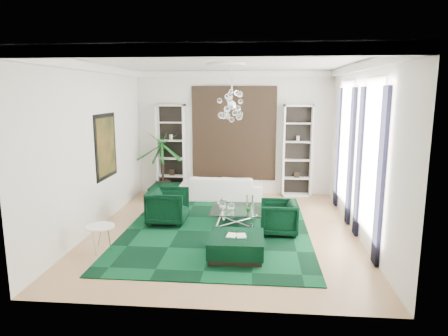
# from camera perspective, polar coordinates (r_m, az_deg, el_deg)

# --- Properties ---
(floor) EXTENTS (6.00, 7.00, 0.02)m
(floor) POSITION_cam_1_polar(r_m,az_deg,el_deg) (9.43, 0.03, -8.84)
(floor) COLOR tan
(floor) RESTS_ON ground
(ceiling) EXTENTS (6.00, 7.00, 0.02)m
(ceiling) POSITION_cam_1_polar(r_m,az_deg,el_deg) (8.91, 0.03, 14.98)
(ceiling) COLOR white
(ceiling) RESTS_ON ground
(wall_back) EXTENTS (6.00, 0.02, 3.80)m
(wall_back) POSITION_cam_1_polar(r_m,az_deg,el_deg) (12.45, 1.44, 4.96)
(wall_back) COLOR silver
(wall_back) RESTS_ON ground
(wall_front) EXTENTS (6.00, 0.02, 3.80)m
(wall_front) POSITION_cam_1_polar(r_m,az_deg,el_deg) (5.54, -3.14, -2.32)
(wall_front) COLOR silver
(wall_front) RESTS_ON ground
(wall_left) EXTENTS (0.02, 7.00, 3.80)m
(wall_left) POSITION_cam_1_polar(r_m,az_deg,el_deg) (9.71, -17.98, 2.81)
(wall_left) COLOR silver
(wall_left) RESTS_ON ground
(wall_right) EXTENTS (0.02, 7.00, 3.80)m
(wall_right) POSITION_cam_1_polar(r_m,az_deg,el_deg) (9.22, 19.03, 2.35)
(wall_right) COLOR silver
(wall_right) RESTS_ON ground
(crown_molding) EXTENTS (6.00, 7.00, 0.18)m
(crown_molding) POSITION_cam_1_polar(r_m,az_deg,el_deg) (8.91, 0.03, 14.27)
(crown_molding) COLOR white
(crown_molding) RESTS_ON ceiling
(ceiling_medallion) EXTENTS (0.90, 0.90, 0.05)m
(ceiling_medallion) POSITION_cam_1_polar(r_m,az_deg,el_deg) (9.21, 0.20, 14.59)
(ceiling_medallion) COLOR white
(ceiling_medallion) RESTS_ON ceiling
(tapestry) EXTENTS (2.50, 0.06, 2.80)m
(tapestry) POSITION_cam_1_polar(r_m,az_deg,el_deg) (12.40, 1.43, 4.94)
(tapestry) COLOR black
(tapestry) RESTS_ON wall_back
(shelving_left) EXTENTS (0.90, 0.38, 2.80)m
(shelving_left) POSITION_cam_1_polar(r_m,az_deg,el_deg) (12.59, -7.53, 2.65)
(shelving_left) COLOR white
(shelving_left) RESTS_ON floor
(shelving_right) EXTENTS (0.90, 0.38, 2.80)m
(shelving_right) POSITION_cam_1_polar(r_m,az_deg,el_deg) (12.35, 10.45, 2.40)
(shelving_right) COLOR white
(shelving_right) RESTS_ON floor
(painting) EXTENTS (0.04, 1.30, 1.60)m
(painting) POSITION_cam_1_polar(r_m,az_deg,el_deg) (10.25, -16.47, 3.00)
(painting) COLOR black
(painting) RESTS_ON wall_left
(window_near) EXTENTS (0.03, 1.10, 2.90)m
(window_near) POSITION_cam_1_polar(r_m,az_deg,el_deg) (8.35, 20.36, 1.45)
(window_near) COLOR white
(window_near) RESTS_ON wall_right
(curtain_near_a) EXTENTS (0.07, 0.30, 3.25)m
(curtain_near_a) POSITION_cam_1_polar(r_m,az_deg,el_deg) (7.65, 21.49, -1.34)
(curtain_near_a) COLOR black
(curtain_near_a) RESTS_ON floor
(curtain_near_b) EXTENTS (0.07, 0.30, 3.25)m
(curtain_near_b) POSITION_cam_1_polar(r_m,az_deg,el_deg) (9.13, 18.78, 0.69)
(curtain_near_b) COLOR black
(curtain_near_b) RESTS_ON floor
(window_far) EXTENTS (0.03, 1.10, 2.90)m
(window_far) POSITION_cam_1_polar(r_m,az_deg,el_deg) (10.66, 17.02, 3.53)
(window_far) COLOR white
(window_far) RESTS_ON wall_right
(curtain_far_a) EXTENTS (0.07, 0.30, 3.25)m
(curtain_far_a) POSITION_cam_1_polar(r_m,az_deg,el_deg) (9.93, 17.65, 1.54)
(curtain_far_a) COLOR black
(curtain_far_a) RESTS_ON floor
(curtain_far_b) EXTENTS (0.07, 0.30, 3.25)m
(curtain_far_b) POSITION_cam_1_polar(r_m,az_deg,el_deg) (11.44, 15.98, 2.78)
(curtain_far_b) COLOR black
(curtain_far_b) RESTS_ON floor
(rug) EXTENTS (4.20, 5.00, 0.02)m
(rug) POSITION_cam_1_polar(r_m,az_deg,el_deg) (9.25, -1.16, -9.12)
(rug) COLOR black
(rug) RESTS_ON floor
(sofa) EXTENTS (2.42, 0.95, 0.71)m
(sofa) POSITION_cam_1_polar(r_m,az_deg,el_deg) (11.98, -0.29, -2.77)
(sofa) COLOR white
(sofa) RESTS_ON floor
(armchair_left) EXTENTS (0.93, 0.91, 0.85)m
(armchair_left) POSITION_cam_1_polar(r_m,az_deg,el_deg) (9.85, -8.00, -5.44)
(armchair_left) COLOR black
(armchair_left) RESTS_ON floor
(armchair_right) EXTENTS (0.83, 0.81, 0.76)m
(armchair_right) POSITION_cam_1_polar(r_m,az_deg,el_deg) (9.14, 7.82, -7.02)
(armchair_right) COLOR black
(armchair_right) RESTS_ON floor
(coffee_table) EXTENTS (1.21, 1.21, 0.41)m
(coffee_table) POSITION_cam_1_polar(r_m,az_deg,el_deg) (9.66, 1.77, -7.01)
(coffee_table) COLOR white
(coffee_table) RESTS_ON floor
(ottoman_side) EXTENTS (0.95, 0.95, 0.42)m
(ottoman_side) POSITION_cam_1_polar(r_m,az_deg,el_deg) (12.07, -8.08, -3.47)
(ottoman_side) COLOR black
(ottoman_side) RESTS_ON floor
(ottoman_front) EXTENTS (1.05, 1.05, 0.42)m
(ottoman_front) POSITION_cam_1_polar(r_m,az_deg,el_deg) (7.91, 1.78, -11.10)
(ottoman_front) COLOR black
(ottoman_front) RESTS_ON floor
(book) EXTENTS (0.39, 0.26, 0.03)m
(book) POSITION_cam_1_polar(r_m,az_deg,el_deg) (7.83, 1.79, -9.58)
(book) COLOR white
(book) RESTS_ON ottoman_front
(side_table) EXTENTS (0.57, 0.57, 0.55)m
(side_table) POSITION_cam_1_polar(r_m,az_deg,el_deg) (8.42, -17.20, -9.74)
(side_table) COLOR white
(side_table) RESTS_ON floor
(palm) EXTENTS (1.61, 1.61, 2.58)m
(palm) POSITION_cam_1_polar(r_m,az_deg,el_deg) (12.51, -8.81, 2.04)
(palm) COLOR #19591E
(palm) RESTS_ON floor
(chandelier) EXTENTS (0.87, 0.87, 0.78)m
(chandelier) POSITION_cam_1_polar(r_m,az_deg,el_deg) (9.48, 1.11, 8.91)
(chandelier) COLOR white
(chandelier) RESTS_ON ceiling
(table_plant) EXTENTS (0.13, 0.11, 0.24)m
(table_plant) POSITION_cam_1_polar(r_m,az_deg,el_deg) (9.31, 3.55, -5.60)
(table_plant) COLOR #19591E
(table_plant) RESTS_ON coffee_table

